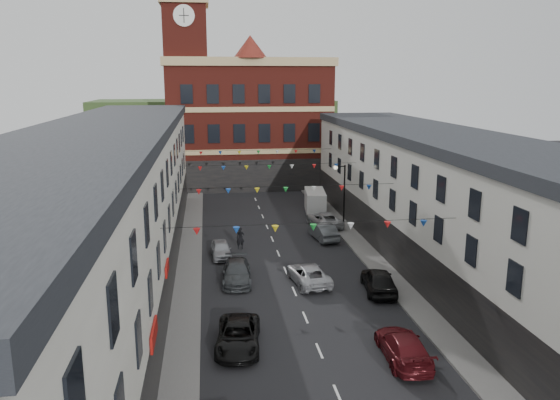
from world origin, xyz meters
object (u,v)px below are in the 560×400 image
pedestrian (240,238)px  car_right_f (324,219)px  moving_car (309,274)px  car_right_d (379,280)px  street_lamp (342,188)px  car_left_c (238,336)px  car_left_e (221,249)px  white_van (315,201)px  car_right_e (323,232)px  car_left_d (237,272)px  car_right_c (403,347)px

pedestrian → car_right_f: bearing=32.0°
moving_car → car_right_d: bearing=146.8°
street_lamp → car_left_c: size_ratio=1.27×
car_left_c → car_left_e: (-0.44, 14.79, -0.02)m
white_van → car_left_c: bearing=-101.7°
car_right_e → car_left_d: bearing=41.0°
car_right_d → moving_car: bearing=-19.6°
street_lamp → car_left_c: street_lamp is taller
car_left_e → car_right_e: (8.83, 3.61, 0.07)m
street_lamp → car_right_e: street_lamp is taller
street_lamp → car_left_d: bearing=-130.8°
car_right_e → pedestrian: 7.41m
car_left_e → car_right_f: bearing=35.2°
car_left_e → car_right_c: 19.05m
car_left_c → car_left_d: size_ratio=1.00×
car_left_d → pedestrian: pedestrian is taller
car_left_c → car_left_d: 9.36m
car_right_d → car_left_d: bearing=-11.7°
car_left_c → car_right_e: size_ratio=1.10×
car_right_d → car_right_e: 12.12m
car_right_e → pedestrian: size_ratio=2.39×
street_lamp → car_right_f: street_lamp is taller
car_left_d → pedestrian: bearing=87.6°
moving_car → car_left_d: bearing=-17.7°
car_left_c → car_left_e: bearing=97.8°
white_van → pedestrian: bearing=-118.9°
street_lamp → white_van: (-0.95, 7.27, -2.79)m
car_right_f → white_van: 5.94m
car_right_e → moving_car: bearing=64.7°
car_left_e → car_right_c: size_ratio=0.77×
car_left_e → white_van: size_ratio=0.74×
car_left_d → white_van: 21.16m
car_left_d → car_left_e: car_left_d is taller
moving_car → white_van: size_ratio=0.94×
car_right_c → moving_car: bearing=-72.9°
car_left_c → car_right_f: car_right_f is taller
moving_car → car_right_f: bearing=-113.2°
street_lamp → car_right_d: bearing=-94.4°
car_left_e → white_van: white_van is taller
car_right_c → car_right_f: (1.42, 24.78, 0.00)m
moving_car → car_left_c: bearing=51.3°
car_right_d → pedestrian: size_ratio=2.53×
car_left_e → car_right_d: (9.91, -8.46, 0.14)m
car_right_f → car_left_d: bearing=48.5°
car_right_f → car_right_d: bearing=83.0°
car_left_c → moving_car: (5.24, 8.43, -0.00)m
car_right_c → car_right_d: 8.78m
car_right_f → moving_car: 14.64m
car_left_d → car_left_e: size_ratio=1.26×
street_lamp → car_left_d: 15.88m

